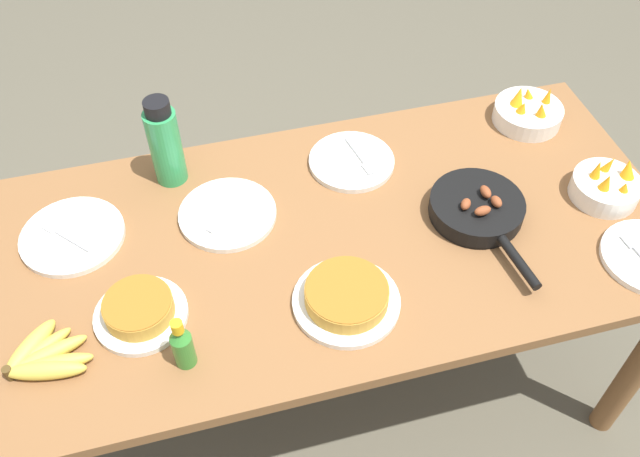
# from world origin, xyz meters

# --- Properties ---
(ground_plane) EXTENTS (14.00, 14.00, 0.00)m
(ground_plane) POSITION_xyz_m (0.00, 0.00, 0.00)
(ground_plane) COLOR #565142
(dining_table) EXTENTS (1.81, 0.84, 0.77)m
(dining_table) POSITION_xyz_m (0.00, 0.00, 0.67)
(dining_table) COLOR brown
(dining_table) RESTS_ON ground_plane
(banana_bunch) EXTENTS (0.20, 0.17, 0.04)m
(banana_bunch) POSITION_xyz_m (-0.67, -0.20, 0.79)
(banana_bunch) COLOR gold
(banana_bunch) RESTS_ON dining_table
(skillet) EXTENTS (0.24, 0.40, 0.08)m
(skillet) POSITION_xyz_m (0.41, -0.04, 0.80)
(skillet) COLOR black
(skillet) RESTS_ON dining_table
(frittata_plate_center) EXTENTS (0.21, 0.21, 0.06)m
(frittata_plate_center) POSITION_xyz_m (-0.45, -0.13, 0.80)
(frittata_plate_center) COLOR silver
(frittata_plate_center) RESTS_ON dining_table
(frittata_plate_side) EXTENTS (0.25, 0.25, 0.06)m
(frittata_plate_side) POSITION_xyz_m (0.01, -0.21, 0.80)
(frittata_plate_side) COLOR silver
(frittata_plate_side) RESTS_ON dining_table
(empty_plate_near_front) EXTENTS (0.26, 0.26, 0.02)m
(empty_plate_near_front) POSITION_xyz_m (-0.60, 0.15, 0.78)
(empty_plate_near_front) COLOR silver
(empty_plate_near_front) RESTS_ON dining_table
(empty_plate_far_left) EXTENTS (0.25, 0.25, 0.02)m
(empty_plate_far_left) POSITION_xyz_m (-0.21, 0.13, 0.78)
(empty_plate_far_left) COLOR silver
(empty_plate_far_left) RESTS_ON dining_table
(empty_plate_mid_edge) EXTENTS (0.24, 0.24, 0.02)m
(empty_plate_mid_edge) POSITION_xyz_m (0.15, 0.23, 0.78)
(empty_plate_mid_edge) COLOR silver
(empty_plate_mid_edge) RESTS_ON dining_table
(fruit_bowl_mango) EXTENTS (0.18, 0.18, 0.11)m
(fruit_bowl_mango) POSITION_xyz_m (0.76, -0.05, 0.80)
(fruit_bowl_mango) COLOR silver
(fruit_bowl_mango) RESTS_ON dining_table
(fruit_bowl_citrus) EXTENTS (0.20, 0.20, 0.11)m
(fruit_bowl_citrus) POSITION_xyz_m (0.70, 0.28, 0.80)
(fruit_bowl_citrus) COLOR silver
(fruit_bowl_citrus) RESTS_ON dining_table
(water_bottle) EXTENTS (0.08, 0.08, 0.26)m
(water_bottle) POSITION_xyz_m (-0.33, 0.31, 0.89)
(water_bottle) COLOR #2D9351
(water_bottle) RESTS_ON dining_table
(hot_sauce_bottle) EXTENTS (0.05, 0.05, 0.15)m
(hot_sauce_bottle) POSITION_xyz_m (-0.37, -0.27, 0.83)
(hot_sauce_bottle) COLOR #337F2D
(hot_sauce_bottle) RESTS_ON dining_table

